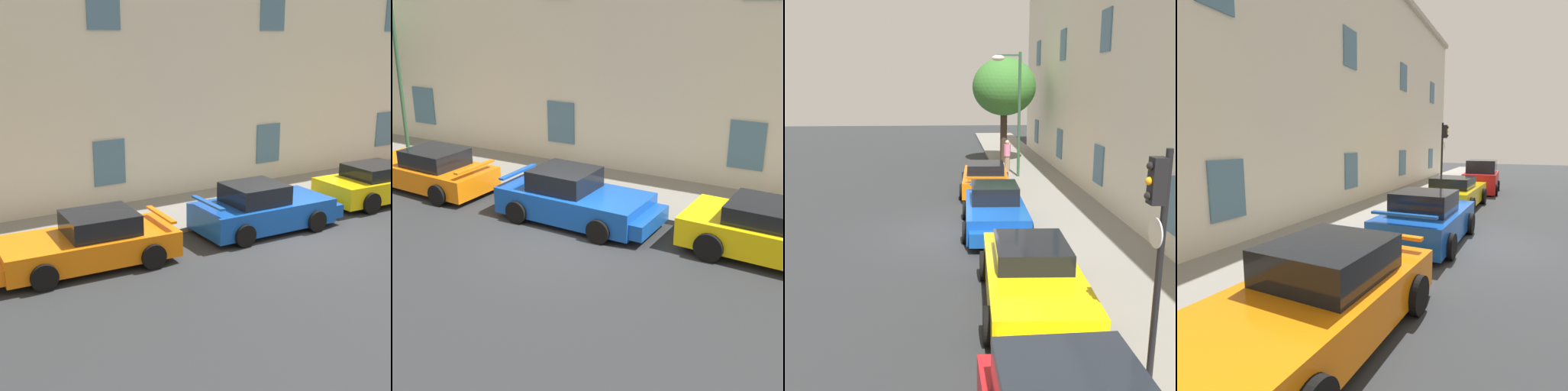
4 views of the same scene
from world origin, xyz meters
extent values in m
plane|color=#2B2D30|center=(0.00, 0.00, 0.00)|extent=(80.00, 80.00, 0.00)
cube|color=gray|center=(0.00, 3.93, 0.07)|extent=(60.00, 3.37, 0.14)
cube|color=beige|center=(0.00, 8.00, 5.35)|extent=(41.57, 4.77, 10.70)
cube|color=slate|center=(-3.33, 5.59, 1.60)|extent=(1.10, 0.06, 1.50)
cube|color=slate|center=(3.33, 5.59, 1.60)|extent=(1.10, 0.06, 1.50)
cube|color=slate|center=(9.98, 5.59, 1.60)|extent=(1.10, 0.06, 1.50)
cube|color=slate|center=(-3.33, 5.59, 6.55)|extent=(1.10, 0.06, 1.50)
cube|color=slate|center=(3.33, 5.59, 6.55)|extent=(1.10, 0.06, 1.50)
cube|color=orange|center=(-5.78, 1.37, 0.51)|extent=(4.51, 2.18, 0.66)
cube|color=black|center=(-5.46, 1.35, 1.10)|extent=(1.85, 1.63, 0.52)
cube|color=orange|center=(-7.71, 1.50, 0.42)|extent=(1.43, 1.83, 0.36)
cube|color=orange|center=(-3.77, 1.24, 1.06)|extent=(0.26, 1.62, 0.06)
cylinder|color=black|center=(-7.21, 0.51, 0.32)|extent=(0.66, 0.28, 0.65)
cylinder|color=black|center=(-7.08, 2.41, 0.32)|extent=(0.66, 0.28, 0.65)
cylinder|color=black|center=(-4.49, 0.34, 0.32)|extent=(0.66, 0.28, 0.65)
cylinder|color=black|center=(-4.36, 2.23, 0.32)|extent=(0.66, 0.28, 0.65)
cube|color=#144CB2|center=(-0.31, 1.27, 0.52)|extent=(4.21, 2.01, 0.74)
cube|color=black|center=(-0.62, 1.28, 1.18)|extent=(1.71, 1.56, 0.56)
cube|color=#144CB2|center=(1.52, 1.21, 0.43)|extent=(1.30, 1.77, 0.41)
cube|color=#144CB2|center=(-2.22, 1.33, 1.12)|extent=(0.21, 1.60, 0.06)
cylinder|color=black|center=(1.01, 2.17, 0.32)|extent=(0.65, 0.26, 0.64)
cylinder|color=black|center=(0.95, 0.29, 0.32)|extent=(0.65, 0.26, 0.64)
cylinder|color=black|center=(-1.57, 2.25, 0.32)|extent=(0.65, 0.26, 0.64)
cylinder|color=black|center=(-1.63, 0.37, 0.32)|extent=(0.65, 0.26, 0.64)
cube|color=yellow|center=(5.19, 1.55, 0.55)|extent=(4.78, 2.14, 0.72)
cube|color=black|center=(4.84, 1.56, 1.13)|extent=(1.94, 1.63, 0.43)
cylinder|color=black|center=(6.69, 2.45, 0.36)|extent=(0.72, 0.27, 0.71)
cylinder|color=black|center=(3.78, 2.58, 0.36)|extent=(0.72, 0.27, 0.71)
cylinder|color=black|center=(3.69, 0.64, 0.36)|extent=(0.72, 0.27, 0.71)
camera|label=1|loc=(-10.60, -11.55, 5.65)|focal=52.54mm
camera|label=2|loc=(6.61, -10.82, 5.96)|focal=49.51mm
camera|label=3|loc=(14.40, -0.16, 4.66)|focal=43.36mm
camera|label=4|loc=(-9.50, -1.14, 2.74)|focal=31.23mm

